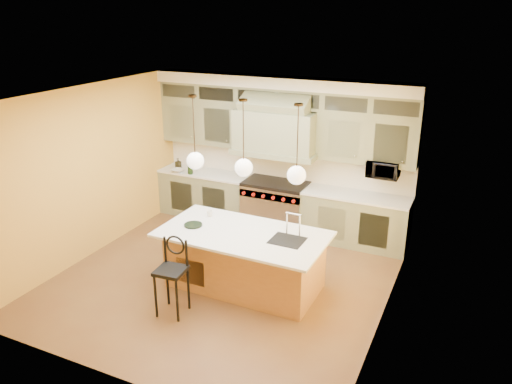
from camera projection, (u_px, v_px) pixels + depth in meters
The scene contains 18 objects.
floor at pixel (223, 279), 7.93m from camera, with size 5.00×5.00×0.00m, color brown.
ceiling at pixel (218, 96), 6.92m from camera, with size 5.00×5.00×0.00m, color white.
wall_back at pixel (283, 152), 9.55m from camera, with size 5.00×5.00×0.00m, color gold.
wall_front at pixel (108, 269), 5.30m from camera, with size 5.00×5.00×0.00m, color gold.
wall_left at pixel (91, 172), 8.41m from camera, with size 5.00×5.00×0.00m, color gold.
wall_right at pixel (391, 222), 6.43m from camera, with size 5.00×5.00×0.00m, color gold.
back_cabinetry at pixel (278, 157), 9.33m from camera, with size 5.00×0.77×2.90m.
range at pixel (275, 205), 9.58m from camera, with size 1.20×0.74×0.96m.
kitchen_island at pixel (245, 259), 7.58m from camera, with size 2.51×1.36×1.35m.
counter_stool at pixel (172, 272), 6.87m from camera, with size 0.42×0.42×1.12m.
microwave at pixel (383, 169), 8.57m from camera, with size 0.54×0.37×0.30m, color black.
oil_bottle_a at pixel (190, 167), 9.88m from camera, with size 0.11×0.11×0.29m, color black.
oil_bottle_b at pixel (178, 163), 10.26m from camera, with size 0.09×0.10×0.21m, color black.
fruit_bowl at pixel (178, 171), 10.04m from camera, with size 0.25×0.25×0.06m, color beige.
cup at pixel (210, 214), 7.96m from camera, with size 0.10×0.10×0.09m, color white.
pendant_left at pixel (195, 159), 7.38m from camera, with size 0.26×0.26×1.11m.
pendant_center at pixel (244, 166), 7.07m from camera, with size 0.26×0.26×1.11m.
pendant_right at pixel (297, 173), 6.75m from camera, with size 0.26×0.26×1.11m.
Camera 1 is at (3.40, -6.08, 4.06)m, focal length 35.00 mm.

